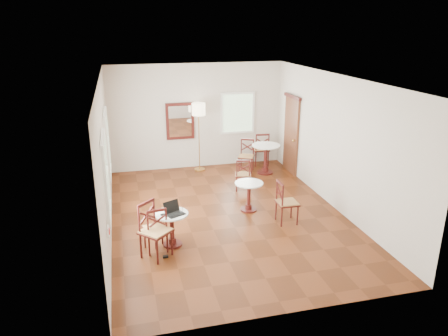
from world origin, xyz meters
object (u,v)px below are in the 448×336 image
Objects in this scene: cafe_table_back at (266,156)px; cafe_table_near at (172,225)px; navy_mug at (173,207)px; chair_near_b at (154,230)px; laptop at (173,211)px; power_adapter at (166,257)px; mouse at (163,215)px; chair_mid_a at (243,174)px; cafe_table_mid at (249,193)px; chair_back_b at (246,156)px; water_glass at (181,211)px; chair_near_a at (156,229)px; chair_back_a at (261,149)px; chair_mid_b at (286,202)px; floor_lamp at (199,114)px.

cafe_table_near is at bearing -131.50° from cafe_table_back.
cafe_table_back is at bearing 47.55° from navy_mug.
laptop is (0.39, 0.29, 0.21)m from chair_near_b.
cafe_table_back is 5.14m from power_adapter.
laptop reaches higher than navy_mug.
chair_mid_a is at bearing 68.63° from mouse.
cafe_table_mid is 2.69m from chair_back_b.
cafe_table_back is at bearing -4.24° from chair_back_b.
chair_near_a is at bearing -169.42° from water_glass.
mouse is (-0.20, -0.03, -0.04)m from laptop.
power_adapter is at bearing 60.24° from chair_back_a.
cafe_table_back is 4.59m from water_glass.
mouse is 0.31m from navy_mug.
chair_mid_a reaches higher than water_glass.
chair_mid_b reaches higher than power_adapter.
cafe_table_back is (3.09, 3.50, 0.10)m from cafe_table_near.
chair_mid_b is (2.78, 0.53, 0.02)m from chair_near_a.
floor_lamp reaches higher than water_glass.
cafe_table_near is at bearing 42.94° from mouse.
navy_mug is at bearing -151.13° from cafe_table_mid.
chair_mid_a is at bearing 23.57° from laptop.
chair_back_a is at bearing 27.09° from laptop.
chair_back_b is 5.07m from power_adapter.
navy_mug is (-2.07, -2.26, 0.29)m from chair_mid_a.
cafe_table_back is at bearing 22.87° from laptop.
chair_back_b is 8.81× the size of water_glass.
cafe_table_back reaches higher than navy_mug.
chair_near_b is 9.90× the size of water_glass.
floor_lamp is at bearing 46.70° from laptop.
chair_near_a reaches higher than mouse.
chair_near_b reaches higher than chair_near_a.
cafe_table_mid is 3.32m from floor_lamp.
mouse is (-2.63, -0.46, 0.22)m from chair_mid_b.
mouse is 1.11× the size of power_adapter.
chair_back_b reaches higher than cafe_table_near.
mouse is at bearing -158.13° from cafe_table_near.
chair_back_a is at bearing 53.92° from power_adapter.
chair_near_a is 0.54m from power_adapter.
laptop is at bearing 29.72° from mouse.
mouse is 1.01× the size of water_glass.
chair_back_b is (0.73, 2.59, 0.05)m from cafe_table_mid.
chair_back_b is (2.97, 4.10, -0.06)m from chair_near_b.
navy_mug is at bearing 122.85° from water_glass.
floor_lamp reaches higher than mouse.
mouse is 0.35m from water_glass.
mouse is (-1.50, -4.28, -0.96)m from floor_lamp.
cafe_table_mid is 2.57m from chair_near_a.
cafe_table_near is 6.55× the size of navy_mug.
power_adapter is (-2.65, -0.83, -0.45)m from chair_mid_b.
navy_mug is at bearing -132.45° from cafe_table_back.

